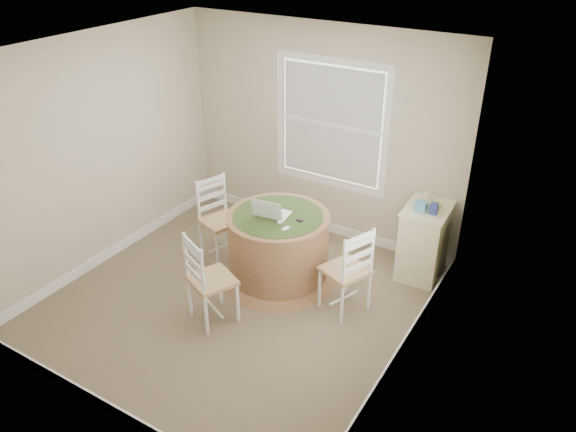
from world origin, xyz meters
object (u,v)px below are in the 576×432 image
Objects in this scene: chair_near at (212,279)px; round_table at (278,245)px; chair_right at (345,270)px; laptop at (271,213)px; corner_chest at (424,241)px; chair_left at (221,221)px.

round_table is at bearing -75.64° from chair_near.
round_table is 0.87m from chair_right.
laptop is 1.73m from corner_chest.
chair_near is at bearing -88.76° from round_table.
chair_near is 2.50× the size of laptop.
round_table is 1.36× the size of chair_near.
chair_right is 1.12× the size of corner_chest.
laptop is (-0.93, 0.08, 0.36)m from chair_right.
corner_chest is (2.15, 0.86, -0.05)m from chair_left.
laptop reaches higher than chair_right.
chair_left and chair_near have the same top height.
chair_left is 1.12× the size of corner_chest.
corner_chest is at bearing 46.50° from round_table.
chair_left is at bearing -12.78° from laptop.
laptop reaches higher than corner_chest.
chair_left reaches higher than corner_chest.
chair_right is (1.04, 0.83, 0.00)m from chair_near.
chair_left is 1.69m from chair_right.
corner_chest is (0.47, 1.02, -0.05)m from chair_right.
chair_right is at bearing -116.37° from chair_near.
chair_near is (-0.18, -0.94, 0.04)m from round_table.
chair_near reaches higher than round_table.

